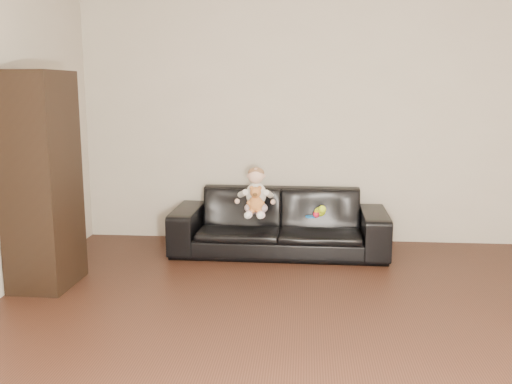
# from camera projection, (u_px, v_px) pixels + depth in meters

# --- Properties ---
(floor) EXTENTS (5.50, 5.50, 0.00)m
(floor) POSITION_uv_depth(u_px,v_px,m) (325.00, 358.00, 3.47)
(floor) COLOR #381E13
(floor) RESTS_ON ground
(wall_back) EXTENTS (5.00, 0.00, 5.00)m
(wall_back) POSITION_uv_depth(u_px,v_px,m) (319.00, 119.00, 5.93)
(wall_back) COLOR beige
(wall_back) RESTS_ON ground
(sofa) EXTENTS (2.12, 0.85, 0.62)m
(sofa) POSITION_uv_depth(u_px,v_px,m) (279.00, 222.00, 5.65)
(sofa) COLOR black
(sofa) RESTS_ON floor
(cabinet) EXTENTS (0.45, 0.61, 1.76)m
(cabinet) POSITION_uv_depth(u_px,v_px,m) (42.00, 181.00, 4.61)
(cabinet) COLOR black
(cabinet) RESTS_ON floor
(shelf_item) EXTENTS (0.18, 0.25, 0.28)m
(shelf_item) POSITION_uv_depth(u_px,v_px,m) (41.00, 132.00, 4.54)
(shelf_item) COLOR silver
(shelf_item) RESTS_ON cabinet
(baby) EXTENTS (0.32, 0.40, 0.46)m
(baby) POSITION_uv_depth(u_px,v_px,m) (256.00, 194.00, 5.51)
(baby) COLOR #F5CFD8
(baby) RESTS_ON sofa
(teddy_bear) EXTENTS (0.14, 0.14, 0.25)m
(teddy_bear) POSITION_uv_depth(u_px,v_px,m) (256.00, 200.00, 5.37)
(teddy_bear) COLOR #C27537
(teddy_bear) RESTS_ON sofa
(toy_green) EXTENTS (0.11, 0.13, 0.09)m
(toy_green) POSITION_uv_depth(u_px,v_px,m) (320.00, 212.00, 5.45)
(toy_green) COLOR #C0E81B
(toy_green) RESTS_ON sofa
(toy_rattle) EXTENTS (0.07, 0.07, 0.06)m
(toy_rattle) POSITION_uv_depth(u_px,v_px,m) (316.00, 215.00, 5.40)
(toy_rattle) COLOR red
(toy_rattle) RESTS_ON sofa
(toy_blue_disc) EXTENTS (0.11, 0.11, 0.01)m
(toy_blue_disc) POSITION_uv_depth(u_px,v_px,m) (310.00, 217.00, 5.42)
(toy_blue_disc) COLOR blue
(toy_blue_disc) RESTS_ON sofa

